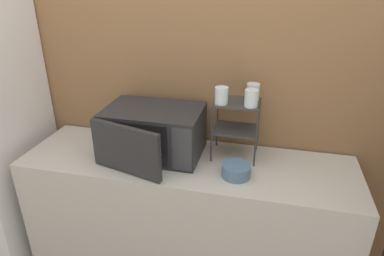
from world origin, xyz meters
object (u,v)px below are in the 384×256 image
Objects in this scene: glass_front_left at (221,95)px; bowl at (236,171)px; dish_rack at (236,118)px; microwave at (153,132)px; glass_front_right at (251,98)px; glass_back_right at (253,92)px.

glass_front_left is 0.42m from bowl.
bowl is at bearing -55.83° from glass_front_left.
dish_rack is 0.32m from bowl.
glass_front_right is at bearing 3.60° from microwave.
microwave is 6.04× the size of glass_front_left.
bowl is (-0.04, -0.28, -0.36)m from glass_back_right.
glass_front_right is at bearing -90.19° from glass_back_right.
microwave is 6.04× the size of glass_back_right.
dish_rack is 0.18m from glass_front_right.
glass_front_left is at bearing 5.92° from microwave.
glass_front_left is 0.19m from glass_back_right.
dish_rack is at bearing 10.91° from microwave.
glass_front_right is (0.16, -0.01, 0.00)m from glass_front_left.
glass_front_left is 1.00× the size of glass_front_right.
glass_back_right is (0.56, 0.15, 0.25)m from microwave.
dish_rack is 3.65× the size of glass_back_right.
glass_front_right is at bearing -35.70° from dish_rack.
glass_back_right is at bearing 14.53° from microwave.
dish_rack is (0.48, 0.09, 0.10)m from microwave.
glass_front_right is 0.40m from bowl.
microwave is 3.69× the size of bowl.
glass_back_right is at bearing 81.57° from bowl.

